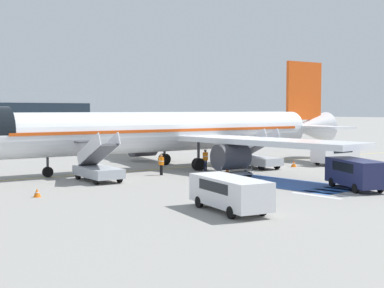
{
  "coord_description": "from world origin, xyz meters",
  "views": [
    {
      "loc": [
        -32.72,
        -37.91,
        5.43
      ],
      "look_at": [
        -0.98,
        -3.9,
        2.38
      ],
      "focal_mm": 50.0,
      "sensor_mm": 36.0,
      "label": 1
    }
  ],
  "objects_px": {
    "traffic_cone_0": "(37,193)",
    "boarding_stairs_forward": "(98,168)",
    "service_van_1": "(230,191)",
    "fuel_tanker": "(96,137)",
    "service_van_3": "(335,152)",
    "ground_crew_0": "(161,163)",
    "airliner": "(173,132)",
    "boarding_stairs_aft": "(257,158)",
    "baggage_cart": "(235,173)",
    "traffic_cone_1": "(294,164)",
    "traffic_cone_2": "(227,170)",
    "service_van_2": "(356,171)",
    "ground_crew_1": "(205,158)"
  },
  "relations": [
    {
      "from": "boarding_stairs_forward",
      "to": "service_van_3",
      "type": "bearing_deg",
      "value": -4.61
    },
    {
      "from": "service_van_2",
      "to": "traffic_cone_1",
      "type": "bearing_deg",
      "value": 82.61
    },
    {
      "from": "service_van_3",
      "to": "baggage_cart",
      "type": "relative_size",
      "value": 1.82
    },
    {
      "from": "traffic_cone_2",
      "to": "service_van_2",
      "type": "bearing_deg",
      "value": -92.74
    },
    {
      "from": "boarding_stairs_forward",
      "to": "service_van_1",
      "type": "relative_size",
      "value": 0.94
    },
    {
      "from": "service_van_3",
      "to": "baggage_cart",
      "type": "bearing_deg",
      "value": 94.0
    },
    {
      "from": "fuel_tanker",
      "to": "service_van_2",
      "type": "bearing_deg",
      "value": -13.88
    },
    {
      "from": "traffic_cone_1",
      "to": "traffic_cone_2",
      "type": "height_order",
      "value": "traffic_cone_1"
    },
    {
      "from": "boarding_stairs_aft",
      "to": "traffic_cone_0",
      "type": "bearing_deg",
      "value": -167.96
    },
    {
      "from": "fuel_tanker",
      "to": "traffic_cone_1",
      "type": "distance_m",
      "value": 28.3
    },
    {
      "from": "fuel_tanker",
      "to": "traffic_cone_0",
      "type": "bearing_deg",
      "value": -45.55
    },
    {
      "from": "service_van_1",
      "to": "boarding_stairs_aft",
      "type": "bearing_deg",
      "value": -127.94
    },
    {
      "from": "service_van_1",
      "to": "service_van_3",
      "type": "xyz_separation_m",
      "value": [
        25.25,
        9.37,
        0.08
      ]
    },
    {
      "from": "fuel_tanker",
      "to": "traffic_cone_1",
      "type": "height_order",
      "value": "fuel_tanker"
    },
    {
      "from": "boarding_stairs_forward",
      "to": "ground_crew_0",
      "type": "relative_size",
      "value": 3.17
    },
    {
      "from": "boarding_stairs_aft",
      "to": "traffic_cone_2",
      "type": "relative_size",
      "value": 11.17
    },
    {
      "from": "service_van_1",
      "to": "traffic_cone_0",
      "type": "bearing_deg",
      "value": -49.2
    },
    {
      "from": "ground_crew_1",
      "to": "traffic_cone_2",
      "type": "distance_m",
      "value": 2.64
    },
    {
      "from": "traffic_cone_1",
      "to": "ground_crew_1",
      "type": "bearing_deg",
      "value": 155.95
    },
    {
      "from": "airliner",
      "to": "service_van_1",
      "type": "distance_m",
      "value": 21.37
    },
    {
      "from": "airliner",
      "to": "ground_crew_0",
      "type": "height_order",
      "value": "airliner"
    },
    {
      "from": "traffic_cone_0",
      "to": "traffic_cone_2",
      "type": "bearing_deg",
      "value": 1.98
    },
    {
      "from": "boarding_stairs_forward",
      "to": "fuel_tanker",
      "type": "height_order",
      "value": "boarding_stairs_forward"
    },
    {
      "from": "ground_crew_1",
      "to": "traffic_cone_1",
      "type": "bearing_deg",
      "value": -135.42
    },
    {
      "from": "boarding_stairs_aft",
      "to": "service_van_3",
      "type": "height_order",
      "value": "boarding_stairs_aft"
    },
    {
      "from": "traffic_cone_0",
      "to": "boarding_stairs_forward",
      "type": "bearing_deg",
      "value": 28.41
    },
    {
      "from": "traffic_cone_1",
      "to": "traffic_cone_2",
      "type": "xyz_separation_m",
      "value": [
        -7.92,
        1.11,
        -0.05
      ]
    },
    {
      "from": "boarding_stairs_aft",
      "to": "baggage_cart",
      "type": "bearing_deg",
      "value": -146.41
    },
    {
      "from": "service_van_3",
      "to": "boarding_stairs_forward",
      "type": "bearing_deg",
      "value": 82.43
    },
    {
      "from": "ground_crew_1",
      "to": "traffic_cone_1",
      "type": "distance_m",
      "value": 8.9
    },
    {
      "from": "boarding_stairs_aft",
      "to": "service_van_1",
      "type": "xyz_separation_m",
      "value": [
        -17.17,
        -12.6,
        0.16
      ]
    },
    {
      "from": "service_van_1",
      "to": "fuel_tanker",
      "type": "bearing_deg",
      "value": -97.64
    },
    {
      "from": "boarding_stairs_forward",
      "to": "fuel_tanker",
      "type": "distance_m",
      "value": 28.33
    },
    {
      "from": "boarding_stairs_aft",
      "to": "ground_crew_1",
      "type": "bearing_deg",
      "value": 167.96
    },
    {
      "from": "service_van_1",
      "to": "service_van_3",
      "type": "height_order",
      "value": "service_van_3"
    },
    {
      "from": "airliner",
      "to": "ground_crew_0",
      "type": "bearing_deg",
      "value": 137.45
    },
    {
      "from": "boarding_stairs_aft",
      "to": "boarding_stairs_forward",
      "type": "bearing_deg",
      "value": -180.0
    },
    {
      "from": "boarding_stairs_forward",
      "to": "boarding_stairs_aft",
      "type": "height_order",
      "value": "boarding_stairs_forward"
    },
    {
      "from": "service_van_3",
      "to": "traffic_cone_1",
      "type": "bearing_deg",
      "value": 79.08
    },
    {
      "from": "boarding_stairs_forward",
      "to": "traffic_cone_0",
      "type": "relative_size",
      "value": 10.15
    },
    {
      "from": "service_van_1",
      "to": "ground_crew_0",
      "type": "xyz_separation_m",
      "value": [
        7.37,
        14.52,
        -0.12
      ]
    },
    {
      "from": "ground_crew_0",
      "to": "traffic_cone_0",
      "type": "height_order",
      "value": "ground_crew_0"
    },
    {
      "from": "fuel_tanker",
      "to": "service_van_3",
      "type": "height_order",
      "value": "fuel_tanker"
    },
    {
      "from": "service_van_1",
      "to": "traffic_cone_0",
      "type": "distance_m",
      "value": 12.51
    },
    {
      "from": "airliner",
      "to": "boarding_stairs_forward",
      "type": "distance_m",
      "value": 10.65
    },
    {
      "from": "fuel_tanker",
      "to": "ground_crew_0",
      "type": "xyz_separation_m",
      "value": [
        -9.47,
        -24.32,
        -0.85
      ]
    },
    {
      "from": "service_van_3",
      "to": "ground_crew_1",
      "type": "bearing_deg",
      "value": 74.39
    },
    {
      "from": "airliner",
      "to": "traffic_cone_0",
      "type": "height_order",
      "value": "airliner"
    },
    {
      "from": "ground_crew_1",
      "to": "service_van_3",
      "type": "bearing_deg",
      "value": -132.76
    },
    {
      "from": "ground_crew_0",
      "to": "traffic_cone_1",
      "type": "relative_size",
      "value": 2.88
    }
  ]
}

